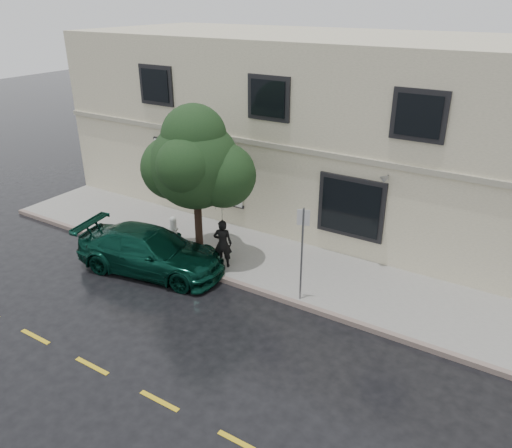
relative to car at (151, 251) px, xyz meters
The scene contains 12 objects.
ground 2.28m from the car, 22.77° to the right, with size 90.00×90.00×0.00m, color black.
sidewalk 3.20m from the car, 50.44° to the left, with size 20.00×3.50×0.15m, color #999891.
curb 2.20m from the car, 18.40° to the left, with size 20.00×0.18×0.16m, color slate.
road_marking 4.83m from the car, 65.31° to the right, with size 19.00×0.12×0.01m, color gold.
building 8.84m from the car, 76.26° to the left, with size 20.00×8.12×7.00m.
billboard 4.46m from the car, 106.46° to the left, with size 4.30×0.16×2.20m.
car is the anchor object (origin of this frame).
pedestrian 2.38m from the car, 32.55° to the left, with size 0.60×0.40×1.66m, color black.
umbrella 2.76m from the car, 32.55° to the left, with size 0.92×0.92×0.68m, color black.
street_tree 3.20m from the car, 55.05° to the left, with size 2.86×2.86×4.75m.
fire_hydrant 2.09m from the car, 110.11° to the left, with size 0.37×0.34×0.89m.
sign_pole 5.26m from the car, ahead, with size 0.34×0.14×2.91m.
Camera 1 is at (8.57, -9.60, 8.32)m, focal length 35.00 mm.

